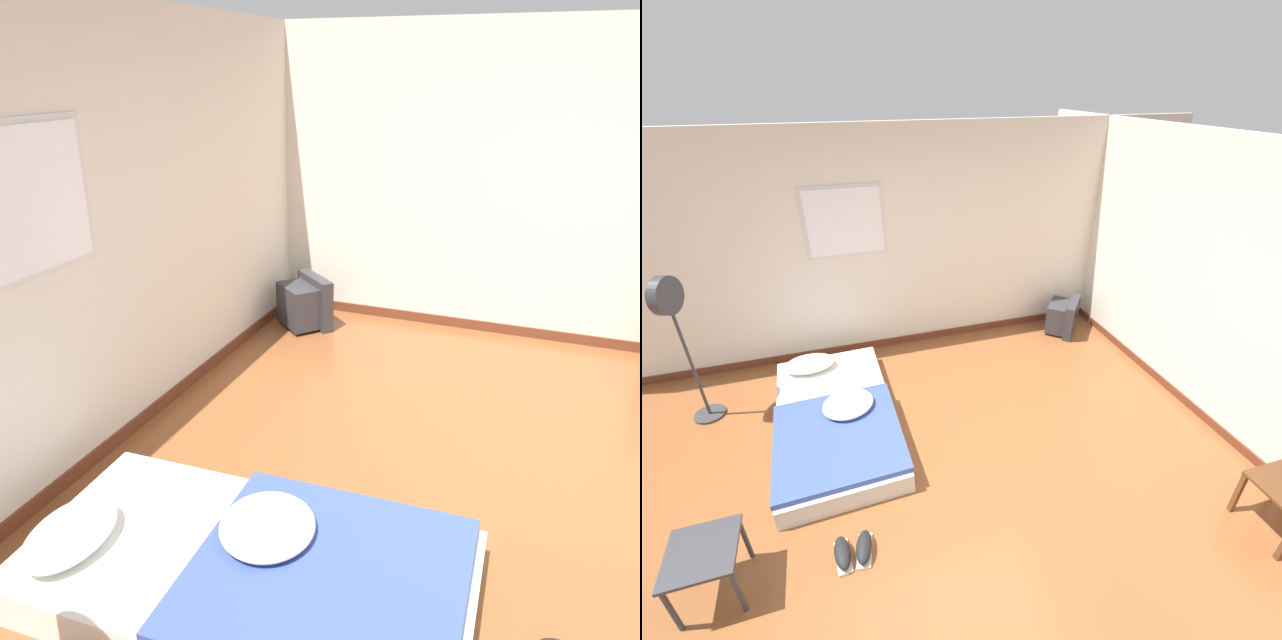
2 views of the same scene
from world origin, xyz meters
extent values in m
plane|color=brown|center=(0.00, 0.00, 0.00)|extent=(20.00, 20.00, 0.00)
cube|color=silver|center=(0.00, 2.63, 1.30)|extent=(7.59, 0.06, 2.60)
cube|color=brown|center=(0.00, 2.59, 0.04)|extent=(7.59, 0.02, 0.09)
cube|color=silver|center=(-0.52, 2.59, 1.62)|extent=(0.86, 0.01, 0.78)
cube|color=white|center=(-0.52, 2.59, 1.62)|extent=(0.79, 0.01, 0.71)
cube|color=silver|center=(2.63, 0.00, 1.30)|extent=(0.06, 7.60, 2.60)
cube|color=brown|center=(2.59, 0.00, 0.04)|extent=(0.02, 7.60, 0.09)
cube|color=silver|center=(-0.89, 1.27, 0.09)|extent=(1.14, 2.06, 0.19)
ellipsoid|color=white|center=(-1.11, 2.05, 0.26)|extent=(0.53, 0.36, 0.14)
cube|color=#384C93|center=(-0.88, 0.89, 0.21)|extent=(1.12, 1.21, 0.05)
ellipsoid|color=silver|center=(-0.76, 1.23, 0.28)|extent=(0.60, 0.58, 0.11)
cube|color=#333338|center=(2.05, 2.28, 0.21)|extent=(0.46, 0.47, 0.37)
cube|color=#333338|center=(2.18, 2.16, 0.23)|extent=(0.41, 0.45, 0.47)
cube|color=#283342|center=(2.23, 2.12, 0.24)|extent=(0.27, 0.32, 0.34)
camera|label=1|loc=(-2.80, 0.17, 2.24)|focal=35.00mm
camera|label=2|loc=(-0.68, -2.09, 2.96)|focal=24.00mm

